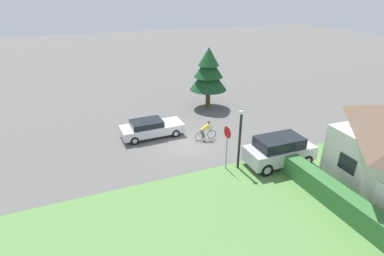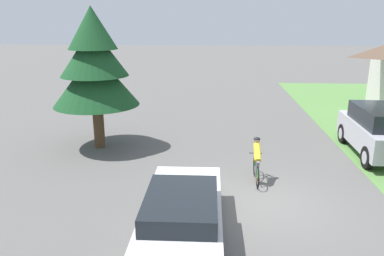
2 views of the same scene
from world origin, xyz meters
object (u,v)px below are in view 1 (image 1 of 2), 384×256
Objects in this scene: sedan_left_lane at (151,128)px; stop_sign at (227,138)px; cyclist at (205,131)px; conifer_tall_near at (208,72)px; street_lamp at (240,135)px; parked_suv_right at (279,150)px.

stop_sign reaches higher than sedan_left_lane.
cyclist is (2.13, 3.62, 0.02)m from sedan_left_lane.
street_lamp is at bearing -15.17° from conifer_tall_near.
sedan_left_lane is 1.18× the size of street_lamp.
parked_suv_right is (7.16, 6.47, 0.32)m from sedan_left_lane.
street_lamp is (0.23, 0.74, 0.21)m from stop_sign.
conifer_tall_near is (-10.67, 2.89, 1.16)m from street_lamp.
parked_suv_right is (5.03, 2.85, 0.30)m from cyclist.
cyclist reaches higher than sedan_left_lane.
street_lamp is (4.40, 0.24, 1.61)m from cyclist.
cyclist is 0.38× the size of parked_suv_right.
parked_suv_right is 11.56m from conifer_tall_near.
conifer_tall_near reaches higher than cyclist.
cyclist is 5.78m from parked_suv_right.
conifer_tall_near is at bearing 164.83° from street_lamp.
stop_sign is 0.51× the size of conifer_tall_near.
sedan_left_lane is at bearing 133.55° from parked_suv_right.
stop_sign is at bearing -19.19° from conifer_tall_near.
stop_sign is (6.30, 3.13, 1.41)m from sedan_left_lane.
street_lamp is 0.70× the size of conifer_tall_near.
sedan_left_lane is 1.06× the size of parked_suv_right.
sedan_left_lane is 9.65m from parked_suv_right.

